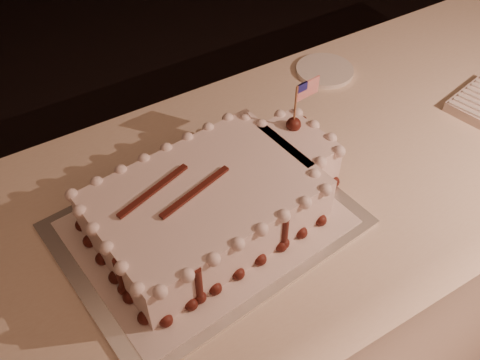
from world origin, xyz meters
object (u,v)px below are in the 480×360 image
banquet_table (252,288)px  side_plate (325,70)px  cake_board (207,224)px  sheet_cake (218,199)px

banquet_table → side_plate: 0.63m
side_plate → banquet_table: bearing=-145.4°
cake_board → sheet_cake: (0.03, 0.00, 0.06)m
sheet_cake → cake_board: bearing=-173.3°
cake_board → sheet_cake: size_ratio=1.04×
banquet_table → cake_board: bearing=-169.6°
cake_board → sheet_cake: sheet_cake is taller
cake_board → sheet_cake: 0.06m
banquet_table → sheet_cake: 0.45m
cake_board → banquet_table: bearing=4.2°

